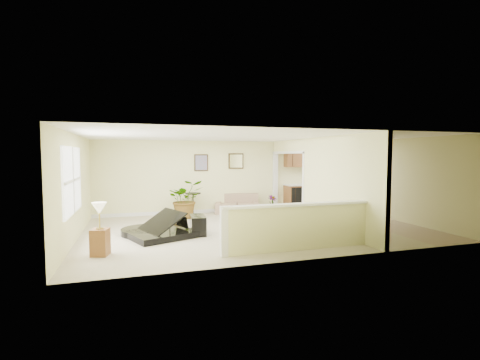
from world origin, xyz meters
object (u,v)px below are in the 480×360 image
object	(u,v)px
piano	(159,213)
piano_bench	(198,225)
loveseat	(237,203)
palm_plant	(186,199)
accent_table	(193,201)
small_plant	(272,205)
lamp_stand	(100,233)

from	to	relation	value
piano	piano_bench	distance (m)	1.01
loveseat	palm_plant	size ratio (longest dim) A/B	1.43
piano	accent_table	distance (m)	3.08
loveseat	accent_table	xyz separation A→B (m)	(-1.55, -0.05, 0.15)
piano_bench	loveseat	size ratio (longest dim) A/B	0.41
loveseat	piano_bench	bearing A→B (deg)	-105.91
accent_table	small_plant	distance (m)	2.77
piano_bench	loveseat	world-z (taller)	loveseat
lamp_stand	piano_bench	bearing A→B (deg)	30.41
piano	lamp_stand	xyz separation A→B (m)	(-1.25, -1.38, -0.13)
accent_table	palm_plant	xyz separation A→B (m)	(-0.32, -0.47, 0.12)
palm_plant	small_plant	size ratio (longest dim) A/B	2.02
piano_bench	small_plant	bearing A→B (deg)	40.15
piano	accent_table	size ratio (longest dim) A/B	2.76
small_plant	loveseat	bearing A→B (deg)	164.94
accent_table	lamp_stand	world-z (taller)	lamp_stand
piano_bench	palm_plant	xyz separation A→B (m)	(0.04, 2.42, 0.36)
piano_bench	accent_table	xyz separation A→B (m)	(0.36, 2.89, 0.24)
piano_bench	palm_plant	bearing A→B (deg)	89.03
piano	palm_plant	size ratio (longest dim) A/B	1.69
palm_plant	piano	bearing A→B (deg)	-112.89
accent_table	lamp_stand	xyz separation A→B (m)	(-2.55, -4.18, -0.03)
piano_bench	accent_table	size ratio (longest dim) A/B	0.95
piano_bench	small_plant	size ratio (longest dim) A/B	1.18
piano	piano_bench	bearing A→B (deg)	-27.60
piano	lamp_stand	world-z (taller)	piano
loveseat	piano	bearing A→B (deg)	-118.00
piano_bench	lamp_stand	distance (m)	2.55
loveseat	lamp_stand	bearing A→B (deg)	-117.10
small_plant	lamp_stand	bearing A→B (deg)	-143.59
accent_table	small_plant	world-z (taller)	accent_table
loveseat	accent_table	bearing A→B (deg)	-161.00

